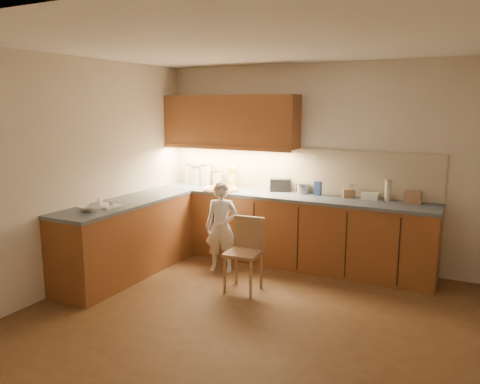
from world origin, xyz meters
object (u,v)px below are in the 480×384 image
at_px(wooden_chair, 246,248).
at_px(toaster, 280,185).
at_px(pizza_on_board, 221,189).
at_px(child, 222,227).
at_px(oil_jug, 233,177).

height_order(wooden_chair, toaster, toaster).
distance_m(pizza_on_board, child, 0.73).
xyz_separation_m(wooden_chair, toaster, (-0.09, 1.23, 0.53)).
distance_m(wooden_chair, toaster, 1.35).
bearing_deg(toaster, pizza_on_board, -176.19).
xyz_separation_m(pizza_on_board, wooden_chair, (0.84, -0.94, -0.47)).
bearing_deg(oil_jug, toaster, 2.38).
relative_size(oil_jug, toaster, 1.11).
relative_size(child, wooden_chair, 1.38).
distance_m(child, toaster, 1.04).
bearing_deg(oil_jug, pizza_on_board, -100.72).
bearing_deg(child, oil_jug, 93.50).
bearing_deg(wooden_chair, child, 139.85).
distance_m(pizza_on_board, oil_jug, 0.30).
distance_m(child, oil_jug, 0.99).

